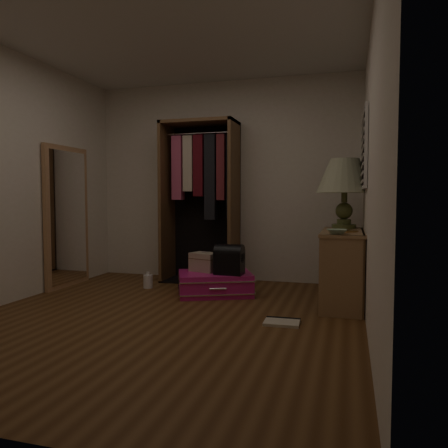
{
  "coord_description": "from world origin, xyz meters",
  "views": [
    {
      "loc": [
        1.6,
        -3.55,
        1.09
      ],
      "look_at": [
        0.3,
        0.95,
        0.8
      ],
      "focal_mm": 35.0,
      "sensor_mm": 36.0,
      "label": 1
    }
  ],
  "objects": [
    {
      "name": "ceramic_bowl",
      "position": [
        1.49,
        0.57,
        0.77
      ],
      "size": [
        0.21,
        0.21,
        0.05
      ],
      "primitive_type": "imported",
      "rotation": [
        0.0,
        0.0,
        0.16
      ],
      "color": "#9EBC9D",
      "rests_on": "console_bookshelf"
    },
    {
      "name": "room_walls",
      "position": [
        0.08,
        0.04,
        1.5
      ],
      "size": [
        3.52,
        4.02,
        2.6
      ],
      "color": "silver",
      "rests_on": "ground"
    },
    {
      "name": "brass_tray",
      "position": [
        1.54,
        0.89,
        0.76
      ],
      "size": [
        0.36,
        0.36,
        0.02
      ],
      "rotation": [
        0.0,
        0.0,
        -0.29
      ],
      "color": "#9F763D",
      "rests_on": "console_bookshelf"
    },
    {
      "name": "ground",
      "position": [
        0.0,
        0.0,
        0.0
      ],
      "size": [
        4.0,
        4.0,
        0.0
      ],
      "primitive_type": "plane",
      "color": "#543218",
      "rests_on": "ground"
    },
    {
      "name": "floor_mirror",
      "position": [
        -1.7,
        1.0,
        0.85
      ],
      "size": [
        0.06,
        0.8,
        1.7
      ],
      "color": "tan",
      "rests_on": "ground"
    },
    {
      "name": "black_bag",
      "position": [
        0.35,
        0.99,
        0.42
      ],
      "size": [
        0.31,
        0.21,
        0.33
      ],
      "rotation": [
        0.0,
        0.0,
        -0.04
      ],
      "color": "black",
      "rests_on": "pink_suitcase"
    },
    {
      "name": "white_jug",
      "position": [
        -0.71,
        1.17,
        0.08
      ],
      "size": [
        0.13,
        0.13,
        0.19
      ],
      "rotation": [
        0.0,
        0.0,
        -0.2
      ],
      "color": "white",
      "rests_on": "ground"
    },
    {
      "name": "console_bookshelf",
      "position": [
        1.54,
        1.04,
        0.39
      ],
      "size": [
        0.42,
        1.12,
        0.75
      ],
      "color": "#966E48",
      "rests_on": "ground"
    },
    {
      "name": "floor_book",
      "position": [
        1.06,
        0.15,
        0.01
      ],
      "size": [
        0.31,
        0.25,
        0.03
      ],
      "rotation": [
        0.0,
        0.0,
        0.03
      ],
      "color": "beige",
      "rests_on": "ground"
    },
    {
      "name": "open_wardrobe",
      "position": [
        -0.22,
        1.77,
        1.21
      ],
      "size": [
        0.95,
        0.5,
        2.05
      ],
      "color": "brown",
      "rests_on": "ground"
    },
    {
      "name": "pink_suitcase",
      "position": [
        0.16,
        1.06,
        0.12
      ],
      "size": [
        0.98,
        0.86,
        0.25
      ],
      "rotation": [
        0.0,
        0.0,
        0.41
      ],
      "color": "#C81879",
      "rests_on": "ground"
    },
    {
      "name": "table_lamp",
      "position": [
        1.54,
        1.39,
        1.3
      ],
      "size": [
        0.68,
        0.68,
        0.76
      ],
      "rotation": [
        0.0,
        0.0,
        0.13
      ],
      "color": "#465127",
      "rests_on": "console_bookshelf"
    },
    {
      "name": "train_case",
      "position": [
        0.03,
        1.1,
        0.36
      ],
      "size": [
        0.36,
        0.3,
        0.23
      ],
      "rotation": [
        0.0,
        0.0,
        -0.31
      ],
      "color": "tan",
      "rests_on": "pink_suitcase"
    }
  ]
}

